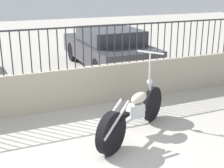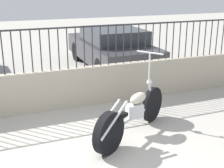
# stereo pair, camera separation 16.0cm
# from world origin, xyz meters

# --- Properties ---
(ground_plane) EXTENTS (40.00, 40.00, 0.00)m
(ground_plane) POSITION_xyz_m (0.00, 0.00, 0.00)
(ground_plane) COLOR #ADA89E
(low_wall) EXTENTS (10.09, 0.18, 0.85)m
(low_wall) POSITION_xyz_m (0.00, 2.43, 0.43)
(low_wall) COLOR #B2A893
(low_wall) RESTS_ON ground_plane
(fence_railing) EXTENTS (10.09, 0.04, 0.87)m
(fence_railing) POSITION_xyz_m (0.00, 2.43, 1.42)
(fence_railing) COLOR #2D2D33
(fence_railing) RESTS_ON low_wall
(motorcycle_silver) EXTENTS (1.84, 1.31, 1.40)m
(motorcycle_silver) POSITION_xyz_m (0.88, 0.66, 0.40)
(motorcycle_silver) COLOR black
(motorcycle_silver) RESTS_ON ground_plane
(car_dark_grey) EXTENTS (1.79, 4.18, 1.25)m
(car_dark_grey) POSITION_xyz_m (2.35, 5.22, 0.64)
(car_dark_grey) COLOR black
(car_dark_grey) RESTS_ON ground_plane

